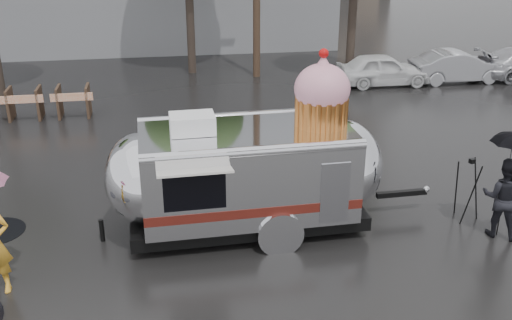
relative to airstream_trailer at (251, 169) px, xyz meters
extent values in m
plane|color=black|center=(-0.48, -1.93, -1.34)|extent=(120.00, 120.00, 0.00)
cylinder|color=black|center=(1.06, 3.38, -1.33)|extent=(2.15, 2.15, 0.01)
cylinder|color=#382D26|center=(5.52, 11.07, 1.36)|extent=(0.32, 0.32, 5.40)
cube|color=#473323|center=(-6.48, 8.07, -0.84)|extent=(0.08, 0.80, 1.00)
cube|color=#473323|center=(-5.58, 8.07, -0.84)|extent=(0.08, 0.80, 1.00)
cube|color=#E5590C|center=(-6.03, 7.69, -0.59)|extent=(1.30, 0.04, 0.25)
cube|color=#473323|center=(-4.98, 8.07, -0.84)|extent=(0.08, 0.80, 1.00)
cube|color=#473323|center=(-4.08, 8.07, -0.84)|extent=(0.08, 0.80, 1.00)
cube|color=#E5590C|center=(-4.53, 7.69, -0.59)|extent=(1.30, 0.04, 0.25)
imported|color=silver|center=(6.52, 10.07, -0.64)|extent=(4.00, 1.80, 1.40)
imported|color=#B2B2B7|center=(9.52, 10.07, -0.64)|extent=(4.00, 1.80, 1.40)
cube|color=silver|center=(-0.09, 0.00, 0.00)|extent=(4.27, 2.33, 1.72)
ellipsoid|color=silver|center=(2.01, 0.07, 0.00)|extent=(1.50, 2.24, 1.72)
ellipsoid|color=silver|center=(-2.18, -0.07, 0.00)|extent=(1.50, 2.24, 1.72)
cube|color=black|center=(-0.09, 0.00, -1.00)|extent=(4.83, 2.07, 0.29)
cylinder|color=black|center=(0.42, -0.96, -1.00)|extent=(0.67, 0.23, 0.67)
cylinder|color=black|center=(0.35, 1.00, -1.00)|extent=(0.67, 0.23, 0.67)
cylinder|color=silver|center=(0.43, -1.10, -0.96)|extent=(0.92, 0.13, 0.91)
cube|color=black|center=(3.34, 0.12, -0.86)|extent=(1.15, 0.15, 0.11)
sphere|color=silver|center=(3.91, 0.14, -0.81)|extent=(0.16, 0.16, 0.15)
cylinder|color=black|center=(-3.04, -0.10, -1.10)|extent=(0.10, 0.10, 0.48)
cube|color=#4F1610|center=(-0.05, -1.09, -0.43)|extent=(4.19, 0.17, 0.19)
cube|color=#4F1610|center=(-0.13, 1.09, -0.43)|extent=(4.19, 0.17, 0.19)
cube|color=black|center=(-1.19, -1.14, 0.14)|extent=(1.14, 0.07, 0.76)
cube|color=beige|center=(-1.19, -1.37, 0.62)|extent=(1.35, 0.52, 0.14)
cube|color=silver|center=(1.47, -1.05, -0.15)|extent=(0.57, 0.05, 1.24)
cube|color=white|center=(-1.14, -0.03, 1.05)|extent=(0.88, 0.65, 0.36)
cylinder|color=orange|center=(1.44, 0.05, 1.14)|extent=(1.02, 1.02, 0.57)
ellipsoid|color=pink|center=(1.44, 0.05, 1.60)|extent=(1.14, 1.14, 0.99)
cone|color=pink|center=(1.44, 0.05, 2.09)|extent=(0.49, 0.49, 0.38)
sphere|color=red|center=(1.44, 0.05, 2.30)|extent=(0.20, 0.20, 0.19)
imported|color=black|center=(4.97, -1.09, -0.49)|extent=(0.93, 0.84, 1.70)
imported|color=black|center=(4.97, -1.09, 0.57)|extent=(1.05, 1.05, 0.72)
cylinder|color=black|center=(4.97, -1.09, -0.51)|extent=(0.02, 0.02, 1.65)
cylinder|color=black|center=(4.84, -0.27, -0.67)|extent=(0.12, 0.30, 1.35)
cylinder|color=black|center=(4.43, -0.19, -0.67)|extent=(0.22, 0.25, 1.36)
cylinder|color=black|center=(4.57, -0.58, -0.67)|extent=(0.31, 0.08, 1.35)
cube|color=black|center=(4.61, -0.34, 0.02)|extent=(0.14, 0.13, 0.10)
camera|label=1|loc=(-1.60, -10.96, 4.88)|focal=42.00mm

